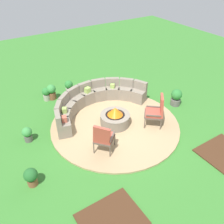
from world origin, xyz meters
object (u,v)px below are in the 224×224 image
lounge_chair_front_left (103,137)px  potted_plant_2 (31,176)px  potted_plant_5 (52,91)px  potted_plant_1 (176,97)px  curved_stone_bench (94,100)px  potted_plant_3 (27,134)px  lounge_chair_front_right (157,110)px  fire_pit (115,118)px  potted_plant_0 (46,94)px  potted_plant_4 (69,87)px

lounge_chair_front_left → potted_plant_2: (-2.22, -0.02, -0.30)m
potted_plant_5 → potted_plant_1: bearing=-37.9°
curved_stone_bench → potted_plant_3: (-2.71, -0.46, -0.11)m
lounge_chair_front_right → potted_plant_1: lounge_chair_front_right is taller
fire_pit → lounge_chair_front_right: bearing=-32.9°
curved_stone_bench → potted_plant_0: bearing=128.6°
fire_pit → potted_plant_0: bearing=116.0°
fire_pit → potted_plant_5: size_ratio=1.61×
lounge_chair_front_right → lounge_chair_front_left: bearing=134.5°
potted_plant_3 → potted_plant_2: bearing=-103.3°
potted_plant_1 → lounge_chair_front_right: bearing=-159.6°
lounge_chair_front_right → potted_plant_1: size_ratio=1.68×
fire_pit → lounge_chair_front_left: lounge_chair_front_left is taller
potted_plant_0 → potted_plant_1: (4.21, -3.13, 0.06)m
lounge_chair_front_right → potted_plant_3: 4.35m
potted_plant_4 → potted_plant_2: bearing=-126.3°
lounge_chair_front_left → potted_plant_0: (-0.40, 3.90, -0.31)m
potted_plant_3 → potted_plant_5: 2.64m
potted_plant_0 → potted_plant_5: 0.23m
lounge_chair_front_left → fire_pit: bearing=90.7°
potted_plant_1 → potted_plant_2: size_ratio=1.23×
curved_stone_bench → potted_plant_3: bearing=-170.3°
potted_plant_0 → fire_pit: bearing=-64.0°
fire_pit → lounge_chair_front_left: (-1.04, -0.95, 0.29)m
fire_pit → curved_stone_bench: curved_stone_bench is taller
potted_plant_3 → potted_plant_5: potted_plant_5 is taller
lounge_chair_front_left → potted_plant_4: bearing=129.7°
potted_plant_1 → potted_plant_4: (-3.24, 3.01, -0.00)m
potted_plant_1 → potted_plant_2: potted_plant_1 is taller
lounge_chair_front_left → potted_plant_0: 3.93m
fire_pit → curved_stone_bench: (-0.12, 1.30, 0.07)m
curved_stone_bench → potted_plant_2: 3.88m
potted_plant_4 → potted_plant_0: bearing=173.2°
lounge_chair_front_left → potted_plant_0: bearing=144.1°
potted_plant_1 → potted_plant_4: size_ratio=1.04×
fire_pit → potted_plant_4: fire_pit is taller
potted_plant_2 → lounge_chair_front_left: bearing=0.6°
potted_plant_0 → potted_plant_3: potted_plant_0 is taller
lounge_chair_front_right → potted_plant_4: (-1.66, 3.60, -0.28)m
lounge_chair_front_right → potted_plant_2: lounge_chair_front_right is taller
potted_plant_2 → potted_plant_0: bearing=65.1°
lounge_chair_front_right → potted_plant_5: 4.41m
potted_plant_0 → potted_plant_4: (0.97, -0.12, 0.05)m
fire_pit → potted_plant_0: 3.28m
potted_plant_0 → potted_plant_2: (-1.82, -3.92, 0.01)m
potted_plant_2 → potted_plant_3: bearing=76.7°
fire_pit → lounge_chair_front_left: 1.44m
lounge_chair_front_left → potted_plant_4: (0.57, 3.78, -0.25)m
potted_plant_5 → lounge_chair_front_right: bearing=-56.9°
lounge_chair_front_right → potted_plant_0: bearing=75.2°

